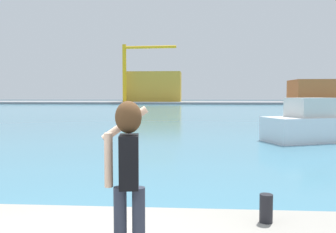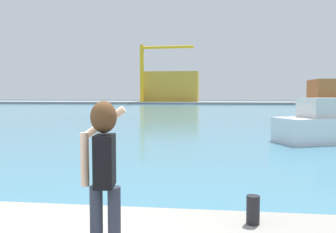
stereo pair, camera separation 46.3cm
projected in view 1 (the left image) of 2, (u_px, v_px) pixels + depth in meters
The scene contains 9 objects.
ground_plane at pixel (184, 110), 53.51m from camera, with size 220.00×220.00×0.00m, color #334751.
harbor_water at pixel (184, 110), 55.50m from camera, with size 140.00×100.00×0.02m, color teal.
far_shore_dock at pixel (188, 103), 95.31m from camera, with size 140.00×20.00×0.52m, color gray.
person_photographer at pixel (128, 164), 3.73m from camera, with size 0.53×0.55×1.74m.
harbor_bollard at pixel (266, 208), 4.97m from camera, with size 0.18×0.18×0.40m, color black.
boat_moored at pixel (321, 125), 18.06m from camera, with size 6.58×4.26×2.21m.
warehouse_left at pixel (154, 87), 96.59m from camera, with size 14.79×8.65×8.03m, color gold.
warehouse_right at pixel (318, 91), 92.27m from camera, with size 13.14×10.79×5.75m, color #B26633.
port_crane at pixel (132, 65), 89.99m from camera, with size 13.89×1.68×14.71m.
Camera 1 is at (1.35, -3.50, 2.39)m, focal length 37.62 mm.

